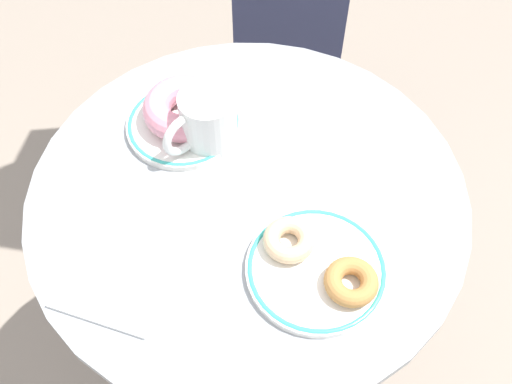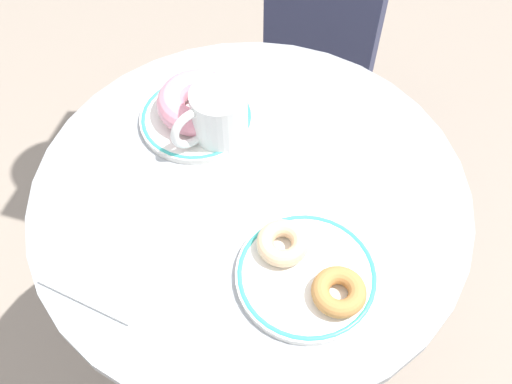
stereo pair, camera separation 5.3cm
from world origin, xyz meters
name	(u,v)px [view 1 (the left image)]	position (x,y,z in m)	size (l,w,h in m)	color
ground_plane	(251,368)	(0.00, 0.00, -0.01)	(7.00, 7.00, 0.02)	gray
cafe_table	(249,262)	(0.00, 0.00, 0.53)	(0.61, 0.61, 0.74)	#999EA3
plate_left	(184,124)	(-0.15, 0.03, 0.75)	(0.17, 0.17, 0.01)	white
plate_right	(316,269)	(0.15, -0.04, 0.75)	(0.18, 0.18, 0.01)	white
donut_pink_frosted	(184,108)	(-0.15, 0.03, 0.78)	(0.12, 0.12, 0.04)	pink
donut_old_fashioned	(351,282)	(0.19, -0.04, 0.77)	(0.07, 0.07, 0.02)	#BC7F42
donut_glazed	(289,240)	(0.10, -0.04, 0.77)	(0.07, 0.07, 0.02)	#E0B789
paper_napkin	(119,276)	(-0.04, -0.21, 0.75)	(0.13, 0.13, 0.01)	white
coffee_mug	(206,121)	(-0.10, 0.03, 0.79)	(0.08, 0.12, 0.09)	white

